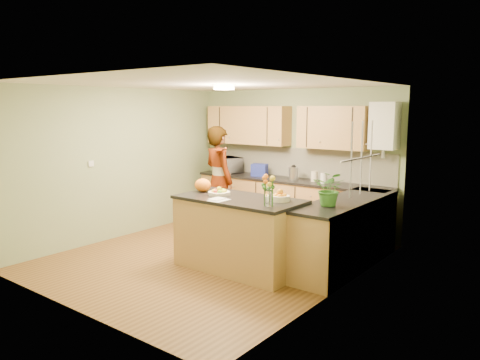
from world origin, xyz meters
The scene contains 28 objects.
floor centered at (0.00, 0.00, 0.00)m, with size 4.50×4.50×0.00m, color brown.
ceiling centered at (0.00, 0.00, 2.50)m, with size 4.00×4.50×0.02m, color silver.
wall_back centered at (0.00, 2.25, 1.25)m, with size 4.00×0.02×2.50m, color gray.
wall_front centered at (0.00, -2.25, 1.25)m, with size 4.00×0.02×2.50m, color gray.
wall_left centered at (-2.00, 0.00, 1.25)m, with size 0.02×4.50×2.50m, color gray.
wall_right centered at (2.00, 0.00, 1.25)m, with size 0.02×4.50×2.50m, color gray.
back_counter centered at (0.10, 1.95, 0.47)m, with size 3.64×0.62×0.94m.
right_counter centered at (1.70, 0.85, 0.47)m, with size 0.62×2.24×0.94m.
splashback centered at (0.10, 2.23, 1.20)m, with size 3.60×0.02×0.52m, color white.
upper_cabinets centered at (-0.18, 2.08, 1.85)m, with size 3.20×0.34×0.70m.
boiler centered at (1.70, 2.09, 1.90)m, with size 0.40×0.30×0.86m.
window_right centered at (1.99, 0.60, 1.55)m, with size 0.01×1.30×1.05m.
light_switch centered at (-1.99, -0.60, 1.30)m, with size 0.02×0.09×0.09m, color white.
ceiling_lamp centered at (0.00, 0.30, 2.46)m, with size 0.30×0.30×0.07m.
peninsula_island centered at (0.59, -0.11, 0.49)m, with size 1.71×0.88×0.98m.
fruit_dish centered at (0.24, -0.11, 1.03)m, with size 0.30×0.30×0.11m.
orange_bowl centered at (1.14, 0.04, 1.04)m, with size 0.25×0.25×0.15m.
flower_vase centered at (1.19, -0.29, 1.28)m, with size 0.24×0.24×0.45m.
orange_bag centered at (-0.11, -0.06, 1.08)m, with size 0.25×0.21×0.19m, color orange.
papers centered at (0.49, -0.41, 0.99)m, with size 0.20×0.27×0.01m, color silver.
violinist centered at (-0.79, 1.10, 0.93)m, with size 0.68×0.45×1.87m, color #EBAE8F.
violin centered at (-0.59, 0.88, 1.49)m, with size 0.54×0.21×0.11m, color #4A1604, non-canonical shape.
microwave centered at (-1.30, 1.99, 1.09)m, with size 0.53×0.36×0.29m, color white.
blue_box centered at (-0.53, 1.94, 1.05)m, with size 0.28×0.20×0.22m, color navy.
kettle centered at (0.20, 1.92, 1.06)m, with size 0.16×0.16×0.30m.
jar_cream centered at (0.57, 1.98, 1.03)m, with size 0.11×0.11×0.18m, color beige.
jar_white centered at (0.78, 1.92, 1.02)m, with size 0.11×0.11×0.17m, color white.
potted_plant centered at (1.70, 0.33, 1.16)m, with size 0.40×0.35×0.44m, color #346E24.
Camera 1 is at (4.35, -4.94, 2.17)m, focal length 35.00 mm.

